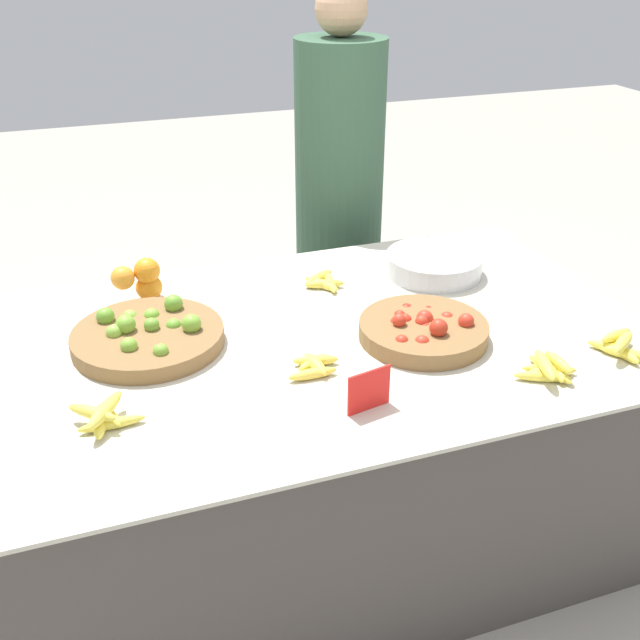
{
  "coord_description": "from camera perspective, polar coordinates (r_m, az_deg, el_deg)",
  "views": [
    {
      "loc": [
        -0.63,
        -1.79,
        1.8
      ],
      "look_at": [
        0.0,
        0.0,
        0.78
      ],
      "focal_mm": 42.0,
      "sensor_mm": 36.0,
      "label": 1
    }
  ],
  "objects": [
    {
      "name": "metal_bowl",
      "position": [
        2.58,
        8.67,
        4.23
      ],
      "size": [
        0.33,
        0.33,
        0.07
      ],
      "color": "silver",
      "rests_on": "market_table"
    },
    {
      "name": "ground_plane",
      "position": [
        2.62,
        -0.0,
        -15.23
      ],
      "size": [
        12.0,
        12.0,
        0.0
      ],
      "primitive_type": "plane",
      "color": "#ADA599"
    },
    {
      "name": "orange_pile",
      "position": [
        2.43,
        -13.22,
        2.8
      ],
      "size": [
        0.16,
        0.09,
        0.14
      ],
      "color": "orange",
      "rests_on": "market_table"
    },
    {
      "name": "market_table",
      "position": [
        2.38,
        -0.0,
        -8.82
      ],
      "size": [
        1.9,
        1.19,
        0.73
      ],
      "color": "#4C4742",
      "rests_on": "ground_plane"
    },
    {
      "name": "banana_bunch_back_center",
      "position": [
        2.07,
        17.16,
        -3.59
      ],
      "size": [
        0.18,
        0.17,
        0.06
      ],
      "color": "#EFDB4C",
      "rests_on": "market_table"
    },
    {
      "name": "tomato_basket",
      "position": [
        2.17,
        7.9,
        -0.7
      ],
      "size": [
        0.37,
        0.37,
        0.1
      ],
      "color": "olive",
      "rests_on": "market_table"
    },
    {
      "name": "price_sign",
      "position": [
        1.84,
        3.75,
        -5.37
      ],
      "size": [
        0.12,
        0.03,
        0.11
      ],
      "rotation": [
        0.0,
        0.0,
        0.2
      ],
      "color": "red",
      "rests_on": "market_table"
    },
    {
      "name": "vendor_person",
      "position": [
        3.14,
        1.44,
        8.47
      ],
      "size": [
        0.36,
        0.36,
        1.61
      ],
      "color": "#385B42",
      "rests_on": "ground_plane"
    },
    {
      "name": "banana_bunch_front_right",
      "position": [
        1.86,
        -16.18,
        -7.04
      ],
      "size": [
        0.18,
        0.15,
        0.06
      ],
      "color": "#EFDB4C",
      "rests_on": "market_table"
    },
    {
      "name": "banana_bunch_front_left",
      "position": [
        2.01,
        -0.44,
        -3.46
      ],
      "size": [
        0.16,
        0.12,
        0.04
      ],
      "color": "#EFDB4C",
      "rests_on": "market_table"
    },
    {
      "name": "banana_bunch_middle_right",
      "position": [
        2.24,
        21.89,
        -1.87
      ],
      "size": [
        0.14,
        0.18,
        0.06
      ],
      "color": "#EFDB4C",
      "rests_on": "market_table"
    },
    {
      "name": "banana_bunch_front_center",
      "position": [
        2.47,
        0.26,
        2.94
      ],
      "size": [
        0.14,
        0.17,
        0.03
      ],
      "color": "#EFDB4C",
      "rests_on": "market_table"
    },
    {
      "name": "lime_bowl",
      "position": [
        2.17,
        -12.97,
        -1.19
      ],
      "size": [
        0.43,
        0.43,
        0.09
      ],
      "color": "olive",
      "rests_on": "market_table"
    }
  ]
}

